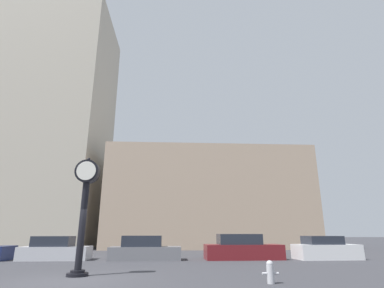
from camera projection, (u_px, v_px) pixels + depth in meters
name	position (u px, v px, depth m)	size (l,w,h in m)	color
ground_plane	(72.00, 280.00, 10.50)	(200.00, 200.00, 0.00)	#38383D
building_tall_tower	(40.00, 123.00, 36.90)	(15.54, 12.00, 29.25)	#BCB29E
building_storefront_row	(207.00, 200.00, 35.37)	(21.88, 12.00, 10.54)	tan
street_clock	(85.00, 201.00, 12.24)	(0.96, 0.81, 4.67)	black
car_silver	(55.00, 250.00, 18.33)	(4.08, 1.83, 1.39)	#BCBCC1
car_grey	(145.00, 250.00, 18.28)	(4.33, 1.78, 1.42)	slate
car_maroon	(242.00, 249.00, 18.74)	(4.83, 1.93, 1.52)	maroon
car_white	(325.00, 249.00, 18.79)	(3.90, 1.93, 1.40)	silver
fire_hydrant_near	(270.00, 272.00, 9.87)	(0.55, 0.24, 0.72)	#B7B7BC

